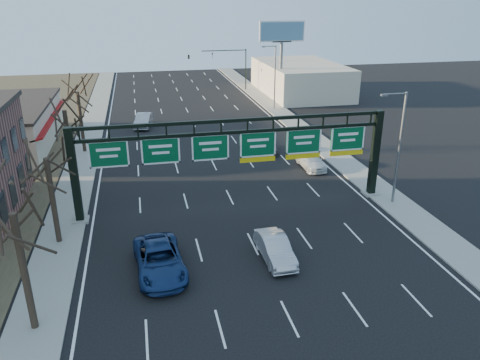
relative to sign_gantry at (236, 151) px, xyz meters
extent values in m
plane|color=black|center=(-0.16, -8.00, -4.63)|extent=(160.00, 160.00, 0.00)
cube|color=gray|center=(-12.96, 12.00, -4.57)|extent=(3.00, 120.00, 0.12)
cube|color=gray|center=(12.64, 12.00, -4.57)|extent=(3.00, 120.00, 0.12)
cube|color=white|center=(-0.16, 12.00, -4.62)|extent=(21.60, 120.00, 0.01)
cube|color=black|center=(-11.86, 0.00, -1.03)|extent=(0.55, 0.55, 7.20)
cube|color=gray|center=(-11.86, 0.00, -4.53)|extent=(1.20, 1.20, 0.20)
cube|color=black|center=(11.54, 0.00, -1.03)|extent=(0.55, 0.55, 7.20)
cube|color=gray|center=(11.54, 0.00, -4.53)|extent=(1.20, 1.20, 0.20)
cube|color=black|center=(-0.16, 0.00, 2.42)|extent=(23.40, 0.25, 0.25)
cube|color=black|center=(-0.16, 0.00, 1.52)|extent=(23.40, 0.25, 0.25)
cube|color=#054C28|center=(-9.33, 0.00, 0.47)|extent=(2.80, 0.10, 2.00)
cube|color=#054C28|center=(-5.66, 0.00, 0.47)|extent=(2.80, 0.10, 2.00)
cube|color=#054C28|center=(-1.99, 0.00, 0.47)|extent=(2.80, 0.10, 2.00)
cube|color=#054C28|center=(1.67, 0.00, 0.47)|extent=(2.80, 0.10, 2.00)
cube|color=yellow|center=(1.67, 0.00, -0.75)|extent=(2.80, 0.10, 0.40)
cube|color=#054C28|center=(5.34, 0.00, 0.47)|extent=(2.80, 0.10, 2.00)
cube|color=yellow|center=(5.34, 0.00, -0.75)|extent=(2.80, 0.10, 0.40)
cube|color=#054C28|center=(9.01, 0.00, 0.47)|extent=(2.80, 0.10, 2.00)
cube|color=yellow|center=(9.01, 0.00, -0.75)|extent=(2.80, 0.10, 0.40)
cube|color=beige|center=(-21.66, 21.00, -2.43)|extent=(10.00, 18.00, 4.40)
cube|color=maroon|center=(-16.56, 21.00, -1.63)|extent=(1.20, 18.00, 0.40)
cube|color=beige|center=(19.84, 42.00, -2.13)|extent=(12.00, 20.00, 5.00)
cylinder|color=black|center=(-12.96, -12.00, -1.28)|extent=(0.36, 0.36, 6.46)
cylinder|color=black|center=(-12.96, -3.00, -1.47)|extent=(0.36, 0.36, 6.08)
cylinder|color=black|center=(-12.96, 7.00, -1.09)|extent=(0.36, 0.36, 6.84)
cylinder|color=black|center=(-12.96, 17.00, -1.28)|extent=(0.36, 0.36, 6.46)
cylinder|color=slate|center=(12.44, -2.00, -0.01)|extent=(0.20, 0.20, 9.00)
cylinder|color=slate|center=(11.54, -2.00, 4.39)|extent=(1.80, 0.12, 0.12)
cube|color=slate|center=(10.64, -2.00, 4.34)|extent=(0.50, 0.22, 0.15)
cylinder|color=slate|center=(12.44, 32.00, -0.01)|extent=(0.20, 0.20, 9.00)
cylinder|color=slate|center=(11.54, 32.00, 4.39)|extent=(1.80, 0.12, 0.12)
cube|color=slate|center=(10.64, 32.00, 4.34)|extent=(0.50, 0.22, 0.15)
cylinder|color=slate|center=(14.84, 37.00, -0.13)|extent=(0.50, 0.50, 9.00)
cube|color=slate|center=(14.84, 37.00, 4.37)|extent=(3.00, 0.30, 0.20)
cube|color=white|center=(14.84, 37.00, 5.87)|extent=(7.00, 0.30, 3.00)
cube|color=teal|center=(14.84, 36.80, 5.87)|extent=(6.60, 0.05, 2.60)
cylinder|color=black|center=(11.64, 47.00, -1.13)|extent=(0.18, 0.18, 7.00)
cylinder|color=black|center=(7.84, 47.00, 2.17)|extent=(7.60, 0.14, 0.14)
imported|color=black|center=(5.84, 47.00, 1.37)|extent=(0.20, 0.20, 1.00)
imported|color=black|center=(1.84, 47.00, 1.37)|extent=(0.54, 0.54, 1.62)
imported|color=navy|center=(-6.48, -8.12, -3.79)|extent=(3.22, 6.22, 1.68)
imported|color=#ACACB1|center=(0.75, -8.20, -3.87)|extent=(1.73, 4.65, 1.52)
imported|color=silver|center=(8.92, 7.32, -3.95)|extent=(1.97, 4.72, 1.36)
imported|color=#47494C|center=(6.27, 12.85, -3.95)|extent=(2.13, 4.17, 1.36)
imported|color=#A6A5AA|center=(-6.51, 25.99, -3.80)|extent=(2.63, 5.29, 1.67)
camera|label=1|loc=(-6.96, -32.93, 11.13)|focal=35.00mm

